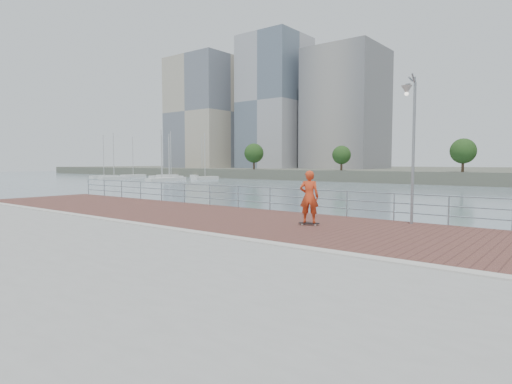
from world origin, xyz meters
The scene contains 10 objects.
water centered at (0.00, 0.00, -2.00)m, with size 400.00×400.00×0.00m, color slate.
seawall centered at (0.00, -5.00, -1.00)m, with size 40.00×24.00×2.00m, color gray.
brick_lane centered at (0.00, 3.60, 0.01)m, with size 40.00×6.80×0.02m, color brown.
curb centered at (0.00, 0.00, 0.03)m, with size 40.00×0.40×0.06m, color #B7B5AD.
guardrail centered at (0.00, 7.00, 0.69)m, with size 39.06×0.06×1.13m.
street_lamp centered at (3.95, 6.11, 3.79)m, with size 0.39×1.13×5.33m.
skateboard centered at (1.09, 3.79, 0.09)m, with size 0.78×0.49×0.09m.
skateboarder centered at (1.09, 3.79, 1.08)m, with size 0.71×0.46×1.94m, color red.
shoreline_trees centered at (-14.38, 77.00, 4.27)m, with size 109.63×5.02×6.70m.
marina centered at (-80.81, 62.90, -1.47)m, with size 30.49×33.02×11.65m.
Camera 1 is at (9.28, -9.73, 2.35)m, focal length 30.00 mm.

